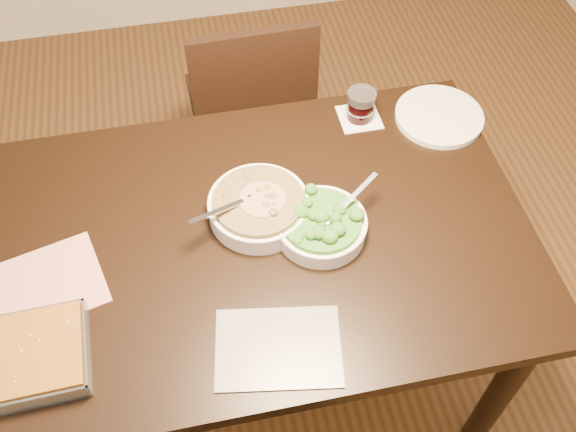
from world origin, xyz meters
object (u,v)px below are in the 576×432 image
Objects in this scene: table at (252,256)px; stew_bowl at (259,206)px; wine_tumbler at (361,105)px; baking_dish at (18,359)px; dinner_plate at (439,116)px; chair_far at (251,105)px; broccoli_bowl at (321,225)px.

table is 0.15m from stew_bowl.
baking_dish is at bearing -147.20° from wine_tumbler.
chair_far reaches higher than dinner_plate.
baking_dish is 0.34× the size of chair_far.
table is at bearing 79.25° from chair_far.
baking_dish is at bearing -154.58° from dinner_plate.
baking_dish is (-0.57, -0.30, -0.01)m from stew_bowl.
stew_bowl is 2.95× the size of wine_tumbler.
table is 15.48× the size of wine_tumbler.
wine_tumbler is at bearing 121.27° from chair_far.
wine_tumbler reaches higher than dinner_plate.
baking_dish is 3.31× the size of wine_tumbler.
broccoli_bowl reaches higher than baking_dish.
chair_far is (-0.48, 0.45, -0.27)m from dinner_plate.
table is 5.24× the size of stew_bowl.
chair_far is at bearing 81.03° from table.
table is 0.22m from broccoli_bowl.
chair_far is (0.12, 0.75, -0.17)m from table.
dinner_plate is (0.43, 0.33, -0.02)m from broccoli_bowl.
dinner_plate reaches higher than table.
table is at bearing -119.93° from stew_bowl.
wine_tumbler is at bearing 167.63° from dinner_plate.
stew_bowl is 0.65m from baking_dish.
broccoli_bowl is 0.95× the size of dinner_plate.
table is 0.60m from baking_dish.
stew_bowl reaches higher than dinner_plate.
wine_tumbler is (0.20, 0.38, 0.02)m from broccoli_bowl.
baking_dish reaches higher than dinner_plate.
chair_far reaches higher than broccoli_bowl.
broccoli_bowl is at bearing -142.51° from dinner_plate.
stew_bowl is 0.31× the size of chair_far.
stew_bowl reaches higher than baking_dish.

